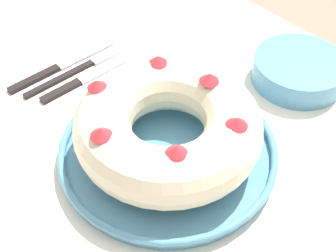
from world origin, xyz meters
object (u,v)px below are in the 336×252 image
(cake_knife, at_px, (78,82))
(side_bowl, at_px, (299,70))
(bundt_cake, at_px, (168,126))
(fork, at_px, (80,69))
(serving_dish, at_px, (168,151))
(serving_knife, at_px, (56,68))

(cake_knife, bearing_deg, side_bowl, 52.58)
(bundt_cake, xyz_separation_m, side_bowl, (0.02, 0.30, -0.05))
(bundt_cake, bearing_deg, fork, 176.17)
(cake_knife, relative_size, side_bowl, 1.07)
(fork, xyz_separation_m, cake_knife, (0.03, -0.02, 0.00))
(serving_dish, xyz_separation_m, cake_knife, (-0.24, -0.01, -0.01))
(bundt_cake, height_order, serving_knife, bundt_cake)
(serving_dish, relative_size, cake_knife, 1.91)
(bundt_cake, xyz_separation_m, cake_knife, (-0.24, -0.01, -0.07))
(fork, xyz_separation_m, side_bowl, (0.29, 0.29, 0.02))
(serving_dish, bearing_deg, side_bowl, 86.07)
(fork, bearing_deg, bundt_cake, -8.01)
(fork, height_order, side_bowl, side_bowl)
(bundt_cake, distance_m, serving_knife, 0.31)
(serving_dish, relative_size, side_bowl, 2.04)
(serving_knife, distance_m, cake_knife, 0.06)
(fork, bearing_deg, serving_knife, -137.94)
(serving_knife, bearing_deg, cake_knife, 3.91)
(side_bowl, bearing_deg, bundt_cake, -93.94)
(bundt_cake, bearing_deg, cake_knife, -178.49)
(bundt_cake, relative_size, serving_knife, 1.21)
(bundt_cake, relative_size, fork, 1.37)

